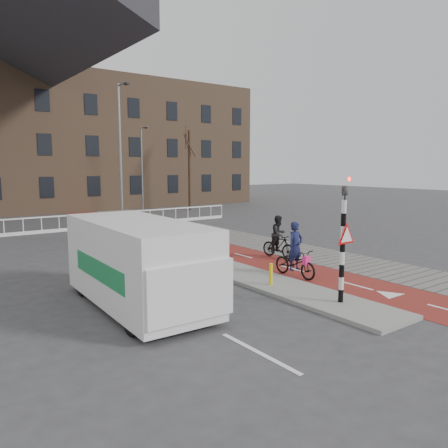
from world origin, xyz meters
TOP-DOWN VIEW (x-y plane):
  - ground at (0.00, 0.00)m, footprint 120.00×120.00m
  - bike_lane at (1.50, 10.00)m, footprint 2.50×60.00m
  - sidewalk at (4.30, 10.00)m, footprint 3.00×60.00m
  - curb_island at (-0.70, 4.00)m, footprint 1.80×16.00m
  - traffic_signal at (-0.60, -2.02)m, footprint 0.80×0.80m
  - bollard at (-0.99, 0.50)m, footprint 0.12×0.12m
  - cyclist_near at (0.70, 1.07)m, footprint 0.69×1.90m
  - cyclist_far at (2.45, 3.79)m, footprint 0.86×1.74m
  - van at (-5.20, 1.35)m, footprint 2.39×5.68m
  - railing at (-5.00, 17.00)m, footprint 28.00×0.10m
  - townhouse_row at (-3.00, 32.00)m, footprint 46.00×10.00m
  - tree_right at (10.26, 23.58)m, footprint 0.27×0.27m
  - streetlight_near at (-1.51, 11.05)m, footprint 0.12×0.12m
  - streetlight_right at (5.63, 23.55)m, footprint 0.12×0.12m

SIDE VIEW (x-z plane):
  - ground at x=0.00m, z-range 0.00..0.00m
  - bike_lane at x=1.50m, z-range 0.00..0.01m
  - sidewalk at x=4.30m, z-range 0.00..0.01m
  - curb_island at x=-0.70m, z-range 0.00..0.12m
  - railing at x=-5.00m, z-range -0.19..0.80m
  - bollard at x=-0.99m, z-range 0.12..0.82m
  - cyclist_near at x=0.70m, z-range -0.31..1.65m
  - cyclist_far at x=2.45m, z-range -0.15..1.68m
  - van at x=-5.20m, z-range 0.06..2.48m
  - traffic_signal at x=-0.60m, z-range 0.15..3.83m
  - tree_right at x=10.26m, z-range 0.00..6.99m
  - streetlight_right at x=5.63m, z-range 0.00..7.07m
  - streetlight_near at x=-1.51m, z-range 0.00..7.90m
  - townhouse_row at x=-3.00m, z-range -0.14..15.76m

